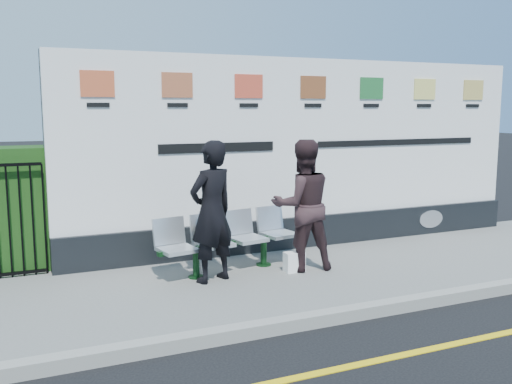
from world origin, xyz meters
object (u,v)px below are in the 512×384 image
Objects in this scene: woman_left at (212,212)px; woman_right at (302,205)px; bench at (231,255)px; billboard at (310,166)px.

woman_left reaches higher than woman_right.
woman_right is at bearing -27.19° from bench.
billboard is 3.86× the size of bench.
billboard reaches higher than woman_right.
bench is at bearing -9.65° from woman_right.
woman_right is (-0.78, -1.20, -0.40)m from billboard.
billboard is at bearing -115.39° from woman_right.
bench is 1.20m from woman_right.
billboard is 4.42× the size of woman_right.
woman_left reaches higher than bench.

